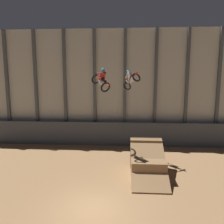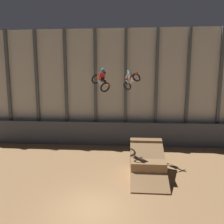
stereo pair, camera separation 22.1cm
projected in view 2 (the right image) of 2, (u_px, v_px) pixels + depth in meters
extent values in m
plane|color=#9E754C|center=(91.00, 209.00, 11.18)|extent=(60.00, 60.00, 0.00)
cube|color=beige|center=(111.00, 88.00, 22.13)|extent=(32.00, 0.12, 11.53)
cube|color=#4C5156|center=(9.00, 87.00, 22.73)|extent=(0.28, 0.28, 11.53)
cube|color=#4C5156|center=(37.00, 87.00, 22.50)|extent=(0.28, 0.28, 11.53)
cube|color=#4C5156|center=(66.00, 87.00, 22.27)|extent=(0.28, 0.28, 11.53)
cube|color=#4C5156|center=(95.00, 88.00, 22.05)|extent=(0.28, 0.28, 11.53)
cube|color=#4C5156|center=(126.00, 88.00, 21.82)|extent=(0.28, 0.28, 11.53)
cube|color=#4C5156|center=(156.00, 88.00, 21.59)|extent=(0.28, 0.28, 11.53)
cube|color=#4C5156|center=(188.00, 88.00, 21.36)|extent=(0.28, 0.28, 11.53)
cube|color=#4C5156|center=(220.00, 88.00, 21.13)|extent=(0.28, 0.28, 11.53)
cube|color=#474C56|center=(110.00, 134.00, 21.87)|extent=(31.36, 0.20, 2.37)
cube|color=#966F48|center=(147.00, 166.00, 15.18)|extent=(2.28, 2.86, 1.30)
cube|color=olive|center=(146.00, 154.00, 16.28)|extent=(2.32, 0.50, 2.17)
cube|color=#9E754C|center=(148.00, 163.00, 14.51)|extent=(2.32, 4.17, 2.35)
torus|color=black|center=(96.00, 79.00, 15.79)|extent=(0.82, 0.75, 0.71)
torus|color=black|center=(105.00, 87.00, 14.80)|extent=(0.82, 0.75, 0.71)
cube|color=#B7B7BC|center=(101.00, 82.00, 15.20)|extent=(0.50, 0.58, 0.46)
cube|color=#E54C19|center=(100.00, 78.00, 15.23)|extent=(0.46, 0.52, 0.39)
cube|color=black|center=(103.00, 80.00, 14.94)|extent=(0.46, 0.55, 0.33)
cube|color=#E54C19|center=(107.00, 84.00, 14.61)|extent=(0.32, 0.37, 0.20)
cylinder|color=#B7B7BC|center=(98.00, 77.00, 15.55)|extent=(0.08, 0.09, 0.55)
cylinder|color=black|center=(99.00, 74.00, 15.41)|extent=(0.65, 0.19, 0.04)
cube|color=maroon|center=(103.00, 75.00, 14.95)|extent=(0.50, 0.54, 0.50)
sphere|color=#2393CC|center=(103.00, 70.00, 14.87)|extent=(0.41, 0.43, 0.34)
cylinder|color=maroon|center=(100.00, 78.00, 15.05)|extent=(0.35, 0.41, 0.19)
cylinder|color=maroon|center=(103.00, 78.00, 15.18)|extent=(0.35, 0.41, 0.19)
cylinder|color=maroon|center=(99.00, 74.00, 15.03)|extent=(0.38, 0.47, 0.11)
cylinder|color=maroon|center=(103.00, 74.00, 15.20)|extent=(0.38, 0.47, 0.11)
torus|color=black|center=(127.00, 86.00, 17.81)|extent=(0.86, 0.78, 0.69)
torus|color=black|center=(136.00, 77.00, 16.66)|extent=(0.86, 0.78, 0.69)
cube|color=#B7B7BC|center=(132.00, 80.00, 17.23)|extent=(0.48, 0.59, 0.50)
cube|color=red|center=(130.00, 79.00, 17.43)|extent=(0.45, 0.53, 0.42)
cube|color=black|center=(132.00, 76.00, 17.10)|extent=(0.44, 0.54, 0.38)
cube|color=red|center=(136.00, 74.00, 16.66)|extent=(0.31, 0.36, 0.23)
cylinder|color=#B7B7BC|center=(128.00, 82.00, 17.73)|extent=(0.31, 0.41, 0.39)
cylinder|color=black|center=(127.00, 79.00, 17.77)|extent=(0.33, 0.61, 0.04)
cube|color=silver|center=(130.00, 74.00, 17.35)|extent=(0.39, 0.38, 0.53)
sphere|color=#2393CC|center=(128.00, 71.00, 17.52)|extent=(0.41, 0.44, 0.35)
cylinder|color=silver|center=(129.00, 78.00, 17.26)|extent=(0.25, 0.30, 0.43)
cylinder|color=silver|center=(132.00, 78.00, 17.38)|extent=(0.25, 0.30, 0.43)
cylinder|color=silver|center=(127.00, 76.00, 17.47)|extent=(0.29, 0.38, 0.45)
cylinder|color=silver|center=(130.00, 76.00, 17.63)|extent=(0.29, 0.38, 0.45)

